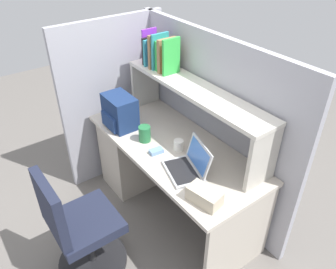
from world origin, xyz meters
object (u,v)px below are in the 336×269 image
at_px(computer_mouse, 156,151).
at_px(laptop, 189,166).
at_px(paper_cup, 178,145).
at_px(snack_canister, 145,134).
at_px(backpack, 119,112).
at_px(office_chair, 79,232).
at_px(tissue_box, 204,196).

bearing_deg(computer_mouse, laptop, 18.36).
xyz_separation_m(paper_cup, snack_canister, (-0.25, -0.14, 0.02)).
xyz_separation_m(laptop, computer_mouse, (-0.31, -0.06, -0.03)).
distance_m(laptop, backpack, 0.82).
bearing_deg(office_chair, tissue_box, -129.31).
xyz_separation_m(paper_cup, office_chair, (0.01, -0.88, -0.38)).
relative_size(computer_mouse, paper_cup, 1.27).
bearing_deg(tissue_box, backpack, 167.66).
bearing_deg(computer_mouse, office_chair, -77.68).
distance_m(snack_canister, office_chair, 0.88).
relative_size(laptop, office_chair, 0.40).
bearing_deg(laptop, computer_mouse, -168.34).
height_order(laptop, backpack, backpack).
distance_m(paper_cup, office_chair, 0.96).
bearing_deg(tissue_box, laptop, 147.93).
xyz_separation_m(snack_canister, office_chair, (0.26, -0.73, -0.40)).
xyz_separation_m(laptop, snack_canister, (-0.50, -0.04, 0.01)).
bearing_deg(paper_cup, snack_canister, -150.55).
height_order(laptop, computer_mouse, laptop).
bearing_deg(paper_cup, laptop, -21.84).
relative_size(computer_mouse, tissue_box, 0.47).
bearing_deg(backpack, paper_cup, 18.83).
bearing_deg(laptop, snack_canister, -175.02).
xyz_separation_m(backpack, tissue_box, (1.11, -0.02, -0.09)).
distance_m(paper_cup, tissue_box, 0.58).
relative_size(paper_cup, snack_canister, 0.63).
bearing_deg(snack_canister, paper_cup, 29.45).
xyz_separation_m(laptop, office_chair, (-0.24, -0.78, -0.39)).
distance_m(backpack, snack_canister, 0.32).
xyz_separation_m(backpack, paper_cup, (0.56, 0.19, -0.10)).
bearing_deg(snack_canister, computer_mouse, -6.08).
bearing_deg(paper_cup, tissue_box, -21.19).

